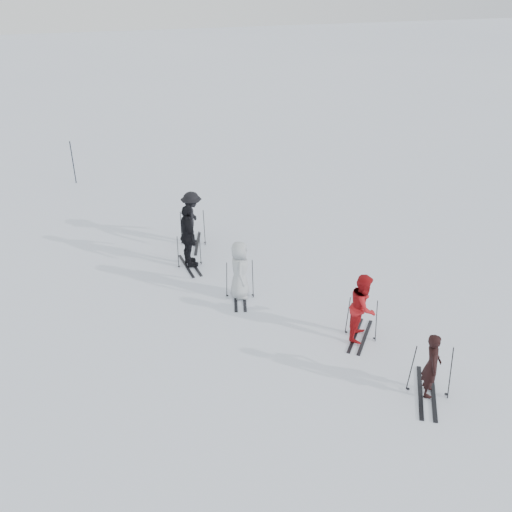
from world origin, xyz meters
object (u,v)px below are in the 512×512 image
Objects in this scene: skier_grey at (240,271)px; skier_uphill_left at (188,237)px; piste_marker at (73,162)px; skier_uphill_far at (192,219)px; skier_near_dark at (432,366)px; skier_red at (363,308)px.

skier_uphill_left is (-1.05, 2.09, 0.14)m from skier_grey.
skier_grey is at bearing -160.72° from skier_uphill_left.
skier_uphill_far is at bearing -60.88° from piste_marker.
skier_near_dark is 0.78× the size of skier_uphill_left.
skier_uphill_far is (-3.14, 6.08, 0.02)m from skier_red.
skier_red reaches higher than skier_grey.
skier_uphill_left is 8.79m from piste_marker.
skier_uphill_left is at bearing -179.24° from skier_uphill_far.
skier_uphill_left reaches higher than piste_marker.
skier_uphill_left is at bearing -67.36° from piste_marker.
skier_grey is 2.34m from skier_uphill_left.
skier_uphill_far is 1.01× the size of piste_marker.
skier_uphill_left reaches higher than skier_near_dark.
piste_marker reaches higher than skier_grey.
skier_uphill_left reaches higher than skier_red.
skier_grey is 3.57m from skier_uphill_far.
piste_marker is (-3.73, 6.70, -0.01)m from skier_uphill_far.
piste_marker is at bearing 36.06° from skier_grey.
skier_near_dark is 0.91× the size of skier_grey.
skier_near_dark is 2.34m from skier_red.
skier_near_dark is at bearing -135.86° from skier_grey.
piste_marker is at bearing 53.62° from skier_near_dark.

